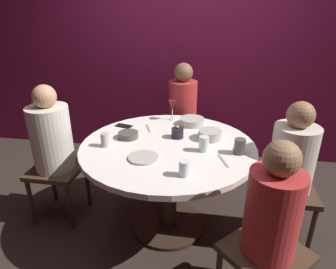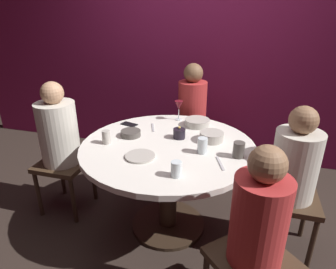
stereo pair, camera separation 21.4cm
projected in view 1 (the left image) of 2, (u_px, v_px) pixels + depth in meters
The scene contains 20 objects.
ground_plane at pixel (168, 225), 2.47m from camera, with size 8.00×8.00×0.00m, color #2D231E.
back_wall at pixel (190, 45), 3.26m from camera, with size 6.00×0.10×2.60m, color maroon.
dining_table at pixel (168, 163), 2.23m from camera, with size 1.30×1.30×0.75m.
seated_diner_left at pixel (52, 140), 2.33m from camera, with size 0.40×0.40×1.16m.
seated_diner_back at pixel (183, 109), 2.99m from camera, with size 0.40×0.40×1.20m.
seated_diner_right at pixel (292, 160), 2.06m from camera, with size 0.40×0.40×1.13m.
seated_diner_front_right at pixel (272, 217), 1.51m from camera, with size 0.57×0.57×1.13m.
candle_holder at pixel (177, 133), 2.27m from camera, with size 0.09×0.09×0.10m.
wine_glass at pixel (172, 106), 2.60m from camera, with size 0.08×0.08×0.18m.
dinner_plate at pixel (143, 157), 1.97m from camera, with size 0.20×0.20×0.01m, color #B2ADA3.
cell_phone at pixel (124, 126), 2.50m from camera, with size 0.07×0.14×0.01m, color black.
bowl_serving_large at pixel (128, 135), 2.27m from camera, with size 0.16×0.16×0.05m, color #4C4742.
bowl_salad_center at pixel (192, 121), 2.53m from camera, with size 0.21×0.21×0.06m, color #B2ADA3.
bowl_small_white at pixel (210, 135), 2.25m from camera, with size 0.18×0.18×0.07m, color #B2ADA3.
cup_near_candle at pixel (105, 140), 2.12m from camera, with size 0.06×0.06×0.10m, color #B2ADA3.
cup_by_left_diner at pixel (240, 146), 2.02m from camera, with size 0.08×0.08×0.11m, color #4C4742.
cup_by_right_diner at pixel (204, 144), 2.05m from camera, with size 0.07×0.07×0.11m, color silver.
cup_center_front at pixel (184, 168), 1.75m from camera, with size 0.07×0.07×0.10m, color silver.
fork_near_plate at pixel (224, 161), 1.93m from camera, with size 0.02×0.18×0.01m, color #B7B7BC.
knife_near_plate at pixel (149, 128), 2.45m from camera, with size 0.02×0.18×0.01m, color #B7B7BC.
Camera 1 is at (0.32, -1.93, 1.68)m, focal length 31.34 mm.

